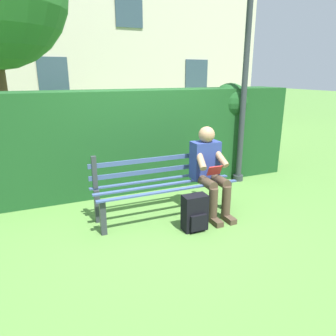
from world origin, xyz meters
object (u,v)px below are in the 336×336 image
(backpack, at_px, (195,213))
(lamp_post, at_px, (247,44))
(park_bench, at_px, (163,184))
(person_seated, at_px, (209,168))

(backpack, distance_m, lamp_post, 2.96)
(backpack, bearing_deg, park_bench, -71.81)
(backpack, bearing_deg, person_seated, -136.44)
(park_bench, xyz_separation_m, lamp_post, (-1.79, -0.78, 1.88))
(park_bench, relative_size, lamp_post, 0.51)
(park_bench, distance_m, backpack, 0.64)
(park_bench, height_order, person_seated, person_seated)
(person_seated, distance_m, backpack, 0.71)
(person_seated, bearing_deg, park_bench, -15.98)
(lamp_post, bearing_deg, person_seated, 38.69)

